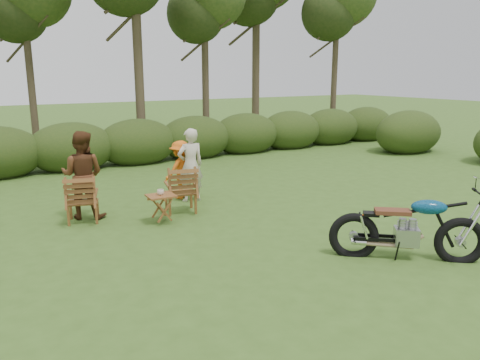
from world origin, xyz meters
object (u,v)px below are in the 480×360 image
lawn_chair_left (84,222)px  child (182,198)px  adult_a (191,201)px  adult_b (86,217)px  side_table (162,209)px  cup (161,192)px  lawn_chair_right (181,212)px  motorcycle (404,258)px

lawn_chair_left → child: child is taller
adult_a → adult_b: size_ratio=0.95×
side_table → cup: bearing=85.7°
lawn_chair_right → cup: (-0.60, -0.45, 0.60)m
lawn_chair_left → side_table: side_table is taller
motorcycle → child: bearing=146.1°
motorcycle → adult_a: 4.90m
adult_b → adult_a: bearing=-146.6°
motorcycle → child: size_ratio=1.67×
lawn_chair_left → adult_b: 0.27m
motorcycle → child: 5.25m
lawn_chair_left → cup: size_ratio=7.10×
motorcycle → lawn_chair_right: (-1.93, 4.03, 0.00)m
cup → adult_a: 1.71m
adult_b → lawn_chair_right: bearing=-167.1°
motorcycle → adult_a: (-1.39, 4.69, 0.00)m
cup → side_table: bearing=-94.3°
cup → adult_a: bearing=44.1°
adult_a → adult_b: adult_b is taller
motorcycle → side_table: 4.38m
motorcycle → side_table: bearing=165.3°
motorcycle → lawn_chair_left: bearing=170.4°
side_table → adult_a: size_ratio=0.34×
lawn_chair_left → adult_a: size_ratio=0.57×
lawn_chair_left → child: 2.40m
adult_b → child: 2.26m
adult_a → child: bearing=-74.7°
side_table → cup: 0.33m
lawn_chair_right → cup: size_ratio=7.43×
motorcycle → adult_a: adult_a is taller
lawn_chair_right → child: child is taller
motorcycle → adult_b: bearing=168.1°
motorcycle → child: (-1.47, 5.04, 0.00)m
lawn_chair_left → adult_b: size_ratio=0.54×
lawn_chair_right → adult_b: size_ratio=0.56×
lawn_chair_left → motorcycle: bearing=148.1°
lawn_chair_left → adult_a: (2.40, 0.28, 0.00)m
cup → adult_a: adult_a is taller
adult_a → child: 0.36m
side_table → lawn_chair_right: bearing=38.0°
motorcycle → lawn_chair_right: size_ratio=2.26×
side_table → adult_b: adult_b is taller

